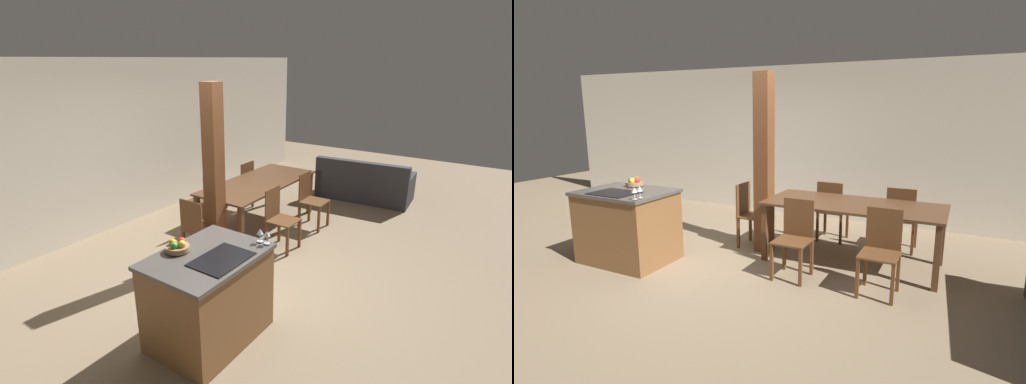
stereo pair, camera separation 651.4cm
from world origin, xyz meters
The scene contains 14 objects.
ground_plane centered at (0.00, 0.00, 0.00)m, with size 16.00×16.00×0.00m, color #847056.
wall_back centered at (0.00, 2.74, 1.35)m, with size 11.20×0.08×2.70m.
kitchen_island centered at (-1.13, -0.44, 0.47)m, with size 1.15×0.84×0.94m.
fruit_bowl centered at (-1.24, -0.16, 0.98)m, with size 0.23×0.23×0.12m.
wine_glass_near centered at (-0.62, -0.78, 1.04)m, with size 0.07×0.07×0.14m.
wine_glass_middle centered at (-0.62, -0.70, 1.04)m, with size 0.07×0.07×0.14m.
dining_table centered at (1.49, 0.76, 0.69)m, with size 2.20×0.95×0.78m.
dining_chair_near_left centered at (0.99, 0.06, 0.48)m, with size 0.40×0.40×0.91m.
dining_chair_near_right centered at (1.98, 0.06, 0.48)m, with size 0.40×0.40×0.91m.
dining_chair_far_left centered at (0.99, 1.46, 0.48)m, with size 0.40×0.40×0.91m.
dining_chair_far_right centered at (1.98, 1.46, 0.48)m, with size 0.40×0.40×0.91m.
dining_chair_head_end centered at (0.01, 0.76, 0.48)m, with size 0.40×0.40×0.91m.
couch centered at (3.84, -0.18, 0.27)m, with size 1.00×1.85×0.82m.
timber_post centered at (0.28, 0.67, 1.20)m, with size 0.21×0.21×2.41m.
Camera 1 is at (-3.64, -2.74, 2.68)m, focal length 28.00 mm.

